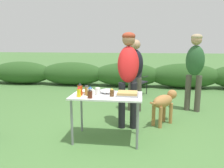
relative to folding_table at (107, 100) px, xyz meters
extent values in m
plane|color=#4C7A3D|center=(0.00, 0.00, -0.66)|extent=(60.00, 60.00, 0.00)
ellipsoid|color=#2D5623|center=(-4.00, 4.42, -0.24)|extent=(2.40, 0.90, 0.84)
ellipsoid|color=#2D5623|center=(-2.00, 4.42, -0.24)|extent=(2.40, 0.90, 0.84)
ellipsoid|color=#2D5623|center=(0.00, 4.42, -0.24)|extent=(2.40, 0.90, 0.84)
ellipsoid|color=#2D5623|center=(2.00, 4.42, -0.24)|extent=(2.40, 0.90, 0.84)
cube|color=white|center=(0.00, 0.00, 0.06)|extent=(1.10, 0.64, 0.02)
cylinder|color=gray|center=(-0.49, -0.27, -0.31)|extent=(0.04, 0.04, 0.71)
cylinder|color=gray|center=(0.49, -0.27, -0.31)|extent=(0.04, 0.04, 0.71)
cylinder|color=gray|center=(-0.49, 0.27, -0.31)|extent=(0.04, 0.04, 0.71)
cylinder|color=gray|center=(0.49, 0.27, -0.31)|extent=(0.04, 0.04, 0.71)
cube|color=#9E9EA3|center=(0.32, 0.02, 0.09)|extent=(0.34, 0.29, 0.02)
cube|color=tan|center=(0.32, 0.02, 0.11)|extent=(0.30, 0.25, 0.04)
cylinder|color=white|center=(-0.33, 0.10, 0.10)|extent=(0.23, 0.23, 0.04)
ellipsoid|color=silver|center=(-0.01, 0.13, 0.11)|extent=(0.25, 0.25, 0.07)
cylinder|color=white|center=(-0.14, 0.01, 0.13)|extent=(0.08, 0.08, 0.11)
cylinder|color=brown|center=(0.09, -0.08, 0.13)|extent=(0.06, 0.06, 0.10)
cone|color=gold|center=(0.09, -0.08, 0.19)|extent=(0.05, 0.05, 0.03)
cylinder|color=yellow|center=(-0.39, -0.18, 0.14)|extent=(0.06, 0.06, 0.12)
cone|color=red|center=(-0.39, -0.18, 0.22)|extent=(0.05, 0.05, 0.04)
cylinder|color=#CC4214|center=(-0.40, -0.08, 0.15)|extent=(0.07, 0.07, 0.15)
cone|color=black|center=(-0.40, -0.08, 0.25)|extent=(0.06, 0.06, 0.04)
cylinder|color=#B2893D|center=(-0.30, -0.06, 0.14)|extent=(0.06, 0.06, 0.13)
cylinder|color=#4C4C4C|center=(-0.30, -0.06, 0.21)|extent=(0.05, 0.05, 0.02)
cylinder|color=silver|center=(-0.24, -0.10, 0.13)|extent=(0.08, 0.08, 0.12)
cone|color=#194793|center=(-0.24, -0.10, 0.21)|extent=(0.07, 0.07, 0.03)
cylinder|color=#562314|center=(-0.21, -0.23, 0.13)|extent=(0.07, 0.07, 0.11)
cone|color=black|center=(-0.21, -0.23, 0.20)|extent=(0.06, 0.06, 0.03)
cylinder|color=black|center=(0.19, 0.53, -0.24)|extent=(0.12, 0.12, 0.85)
cylinder|color=black|center=(0.40, 0.54, -0.24)|extent=(0.12, 0.12, 0.85)
ellipsoid|color=red|center=(0.29, 0.66, 0.50)|extent=(0.41, 0.53, 0.74)
sphere|color=#936B4C|center=(0.28, 0.79, 0.93)|extent=(0.23, 0.23, 0.23)
ellipsoid|color=#993823|center=(0.28, 0.79, 1.00)|extent=(0.25, 0.25, 0.14)
cylinder|color=#4C473D|center=(1.59, 1.80, -0.25)|extent=(0.13, 0.13, 0.82)
cylinder|color=#4C473D|center=(1.80, 1.72, -0.25)|extent=(0.13, 0.13, 0.82)
ellipsoid|color=#28562D|center=(1.70, 1.76, 0.49)|extent=(0.48, 0.42, 0.66)
sphere|color=tan|center=(1.70, 1.76, 0.94)|extent=(0.23, 0.23, 0.23)
ellipsoid|color=tan|center=(1.70, 1.76, 1.00)|extent=(0.24, 0.24, 0.14)
cylinder|color=#4C473D|center=(0.29, 1.60, -0.28)|extent=(0.11, 0.11, 0.77)
cylinder|color=#4C473D|center=(0.48, 1.57, -0.28)|extent=(0.11, 0.11, 0.77)
ellipsoid|color=black|center=(0.39, 1.58, 0.42)|extent=(0.39, 0.31, 0.62)
sphere|color=tan|center=(0.39, 1.58, 0.84)|extent=(0.21, 0.21, 0.21)
cylinder|color=#B27A42|center=(0.77, 0.70, -0.46)|extent=(0.07, 0.07, 0.40)
cylinder|color=#B27A42|center=(0.89, 0.61, -0.46)|extent=(0.07, 0.07, 0.40)
cylinder|color=#B27A42|center=(0.99, 0.97, -0.46)|extent=(0.07, 0.07, 0.40)
cylinder|color=#B27A42|center=(1.11, 0.88, -0.46)|extent=(0.07, 0.07, 0.40)
ellipsoid|color=#B27A42|center=(0.94, 0.79, -0.20)|extent=(0.52, 0.57, 0.24)
sphere|color=#B27A42|center=(1.14, 1.03, -0.12)|extent=(0.18, 0.18, 0.18)
cone|color=#B27A42|center=(1.18, 1.09, -0.10)|extent=(0.16, 0.17, 0.13)
cylinder|color=#B27A42|center=(0.75, 0.55, -0.19)|extent=(0.14, 0.16, 0.09)
cube|color=#232328|center=(0.43, 3.19, -0.28)|extent=(0.61, 0.61, 0.03)
cube|color=#232328|center=(0.32, 2.94, -0.05)|extent=(0.49, 0.33, 0.44)
cylinder|color=black|center=(0.17, 3.09, -0.47)|extent=(0.02, 0.02, 0.38)
cylinder|color=black|center=(0.53, 2.93, -0.47)|extent=(0.02, 0.02, 0.38)
cylinder|color=black|center=(0.33, 3.46, -0.47)|extent=(0.02, 0.02, 0.38)
cylinder|color=black|center=(0.69, 3.29, -0.47)|extent=(0.02, 0.02, 0.38)
cylinder|color=black|center=(0.22, 3.29, -0.10)|extent=(0.19, 0.39, 0.02)
cylinder|color=black|center=(0.64, 3.10, -0.10)|extent=(0.19, 0.39, 0.02)
camera|label=1|loc=(0.53, -3.27, 0.88)|focal=35.00mm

